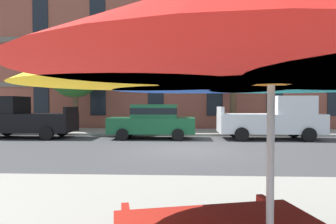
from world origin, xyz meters
The scene contains 9 objects.
ground_plane centered at (0.00, 0.00, 0.00)m, with size 120.00×120.00×0.00m, color #424244.
sidewalk_far centered at (0.00, 6.80, 0.06)m, with size 56.00×3.60×0.12m, color #9E998E.
apartment_building centered at (0.00, 14.99, 9.60)m, with size 40.93×12.08×19.20m.
pickup_black centered at (-8.75, 3.70, 1.03)m, with size 5.10×2.12×2.20m.
sedan_green centered at (-1.74, 3.70, 0.95)m, with size 4.40×1.98×1.78m.
pickup_white centered at (4.45, 3.70, 1.03)m, with size 5.10×2.12×2.20m.
street_tree_left centered at (-6.89, 6.53, 4.07)m, with size 3.41×3.63×5.78m.
street_tree_middle centered at (2.67, 7.16, 4.16)m, with size 2.57×2.91×5.62m.
patio_umbrella centered at (0.43, -9.00, 2.17)m, with size 3.94×3.66×2.47m.
Camera 1 is at (-0.26, -11.29, 1.80)m, focal length 31.10 mm.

